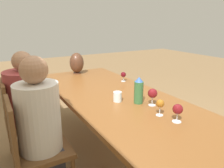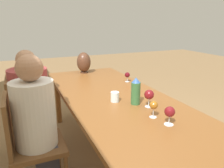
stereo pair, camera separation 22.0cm
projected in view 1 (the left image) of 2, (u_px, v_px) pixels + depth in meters
ground_plane at (115, 158)px, 2.37m from camera, size 14.00×14.00×0.00m
dining_table at (116, 102)px, 2.18m from camera, size 2.47×0.96×0.72m
water_bottle at (139, 90)px, 1.94m from camera, size 0.08×0.08×0.24m
water_tumbler at (117, 97)px, 2.00m from camera, size 0.08×0.08×0.09m
vase at (76, 63)px, 3.01m from camera, size 0.19×0.19×0.29m
wine_glass_0 at (160, 104)px, 1.69m from camera, size 0.06×0.06×0.13m
wine_glass_1 at (123, 75)px, 2.65m from camera, size 0.06×0.06×0.12m
wine_glass_2 at (153, 94)px, 1.89m from camera, size 0.08×0.08×0.15m
wine_glass_3 at (178, 110)px, 1.58m from camera, size 0.08×0.08×0.14m
chair_near at (32, 147)px, 1.73m from camera, size 0.44×0.44×0.88m
chair_far at (21, 119)px, 2.23m from camera, size 0.44×0.44×0.88m
person_near at (41, 126)px, 1.72m from camera, size 0.34×0.34×1.20m
person_far at (29, 105)px, 2.23m from camera, size 0.39×0.39×1.16m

